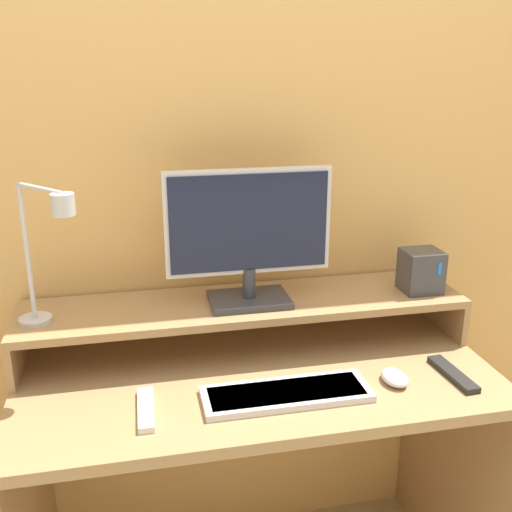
# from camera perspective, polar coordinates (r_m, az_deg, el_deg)

# --- Properties ---
(wall_back) EXTENTS (6.00, 0.05, 2.50)m
(wall_back) POSITION_cam_1_polar(r_m,az_deg,el_deg) (1.76, -2.25, 8.44)
(wall_back) COLOR #E5AD60
(wall_back) RESTS_ON ground_plane
(desk) EXTENTS (1.25, 0.60, 0.76)m
(desk) POSITION_cam_1_polar(r_m,az_deg,el_deg) (1.73, 0.10, -17.43)
(desk) COLOR #A87F51
(desk) RESTS_ON ground_plane
(monitor_shelf) EXTENTS (1.25, 0.28, 0.14)m
(monitor_shelf) POSITION_cam_1_polar(r_m,az_deg,el_deg) (1.70, -1.06, -4.90)
(monitor_shelf) COLOR #A87F51
(monitor_shelf) RESTS_ON desk
(monitor) EXTENTS (0.45, 0.15, 0.38)m
(monitor) POSITION_cam_1_polar(r_m,az_deg,el_deg) (1.61, -0.69, 2.09)
(monitor) COLOR #38383D
(monitor) RESTS_ON monitor_shelf
(desk_lamp) EXTENTS (0.18, 0.20, 0.37)m
(desk_lamp) POSITION_cam_1_polar(r_m,az_deg,el_deg) (1.51, -19.33, 0.86)
(desk_lamp) COLOR silver
(desk_lamp) RESTS_ON monitor_shelf
(router_dock) EXTENTS (0.11, 0.10, 0.12)m
(router_dock) POSITION_cam_1_polar(r_m,az_deg,el_deg) (1.81, 15.43, -1.37)
(router_dock) COLOR #3D3D42
(router_dock) RESTS_ON monitor_shelf
(keyboard) EXTENTS (0.41, 0.14, 0.02)m
(keyboard) POSITION_cam_1_polar(r_m,az_deg,el_deg) (1.50, 2.91, -12.95)
(keyboard) COLOR silver
(keyboard) RESTS_ON desk
(mouse) EXTENTS (0.06, 0.09, 0.03)m
(mouse) POSITION_cam_1_polar(r_m,az_deg,el_deg) (1.59, 13.06, -11.20)
(mouse) COLOR silver
(mouse) RESTS_ON desk
(remote_control) EXTENTS (0.04, 0.18, 0.02)m
(remote_control) POSITION_cam_1_polar(r_m,az_deg,el_deg) (1.47, -10.46, -14.17)
(remote_control) COLOR white
(remote_control) RESTS_ON desk
(remote_secondary) EXTENTS (0.05, 0.19, 0.02)m
(remote_secondary) POSITION_cam_1_polar(r_m,az_deg,el_deg) (1.67, 18.24, -10.62)
(remote_secondary) COLOR black
(remote_secondary) RESTS_ON desk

